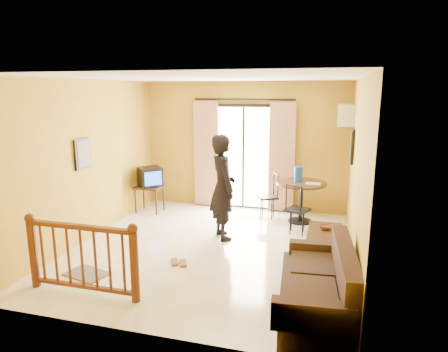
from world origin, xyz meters
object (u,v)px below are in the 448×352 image
(television, at_px, (150,177))
(sofa, at_px, (321,289))
(dining_table, at_px, (301,191))
(standing_person, at_px, (223,187))
(coffee_table, at_px, (325,240))

(television, height_order, sofa, television)
(television, height_order, dining_table, television)
(dining_table, height_order, sofa, sofa)
(sofa, distance_m, standing_person, 2.85)
(coffee_table, relative_size, standing_person, 0.52)
(coffee_table, xyz_separation_m, standing_person, (-1.79, 0.40, 0.65))
(coffee_table, bearing_deg, dining_table, 107.41)
(dining_table, distance_m, sofa, 3.43)
(coffee_table, bearing_deg, standing_person, 167.49)
(television, relative_size, sofa, 0.33)
(standing_person, bearing_deg, sofa, -172.87)
(coffee_table, height_order, standing_person, standing_person)
(television, relative_size, coffee_table, 0.64)
(sofa, relative_size, standing_person, 0.99)
(standing_person, bearing_deg, coffee_table, -135.69)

